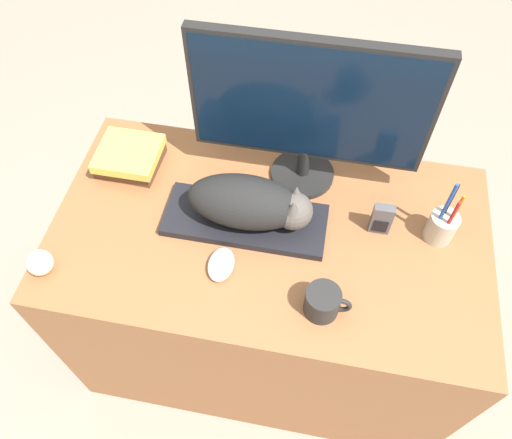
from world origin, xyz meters
TOP-DOWN VIEW (x-y plane):
  - ground_plane at (0.00, 0.00)m, footprint 12.00×12.00m
  - desk at (0.00, 0.34)m, footprint 1.20×0.68m
  - keyboard at (-0.07, 0.35)m, footprint 0.45×0.17m
  - cat at (-0.05, 0.35)m, footprint 0.33×0.15m
  - monitor at (0.06, 0.55)m, footprint 0.62×0.19m
  - computer_mouse at (-0.10, 0.20)m, footprint 0.07×0.10m
  - coffee_mug at (0.17, 0.13)m, footprint 0.12×0.09m
  - pen_cup at (0.45, 0.40)m, footprint 0.08×0.08m
  - baseball at (-0.55, 0.11)m, footprint 0.07×0.07m
  - phone at (0.29, 0.39)m, footprint 0.05×0.03m
  - book_stack at (-0.45, 0.49)m, footprint 0.18×0.17m

SIDE VIEW (x-z plane):
  - ground_plane at x=0.00m, z-range 0.00..0.00m
  - desk at x=0.00m, z-range 0.00..0.75m
  - keyboard at x=-0.07m, z-range 0.75..0.77m
  - computer_mouse at x=-0.10m, z-range 0.75..0.78m
  - baseball at x=-0.55m, z-range 0.75..0.81m
  - book_stack at x=-0.45m, z-range 0.75..0.81m
  - coffee_mug at x=0.17m, z-range 0.75..0.83m
  - phone at x=0.29m, z-range 0.74..0.85m
  - pen_cup at x=0.45m, z-range 0.68..0.91m
  - cat at x=-0.05m, z-range 0.77..0.91m
  - monitor at x=0.06m, z-range 0.78..1.24m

